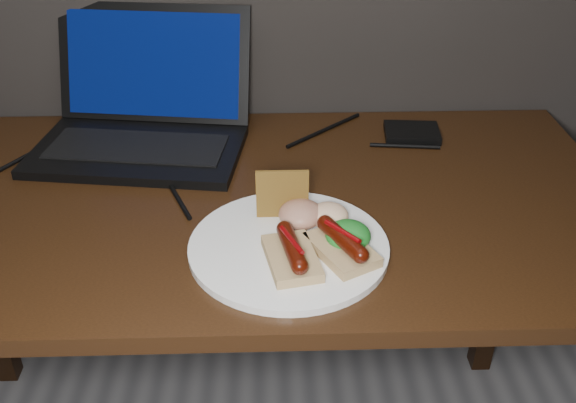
% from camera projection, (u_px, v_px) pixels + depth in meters
% --- Properties ---
extents(desk, '(1.40, 0.70, 0.75)m').
position_uv_depth(desk, '(231.00, 237.00, 1.18)').
color(desk, black).
rests_on(desk, ground).
extents(laptop, '(0.44, 0.38, 0.25)m').
position_uv_depth(laptop, '(144.00, 117.00, 1.28)').
color(laptop, black).
rests_on(laptop, desk).
extents(hard_drive, '(0.12, 0.10, 0.02)m').
position_uv_depth(hard_drive, '(412.00, 133.00, 1.33)').
color(hard_drive, black).
rests_on(hard_drive, desk).
extents(desk_cables, '(0.89, 0.41, 0.01)m').
position_uv_depth(desk_cables, '(224.00, 156.00, 1.25)').
color(desk_cables, black).
rests_on(desk_cables, desk).
extents(plate, '(0.40, 0.40, 0.01)m').
position_uv_depth(plate, '(289.00, 247.00, 0.99)').
color(plate, white).
rests_on(plate, desk).
extents(bread_sausage_center, '(0.09, 0.13, 0.04)m').
position_uv_depth(bread_sausage_center, '(292.00, 253.00, 0.94)').
color(bread_sausage_center, tan).
rests_on(bread_sausage_center, plate).
extents(bread_sausage_right, '(0.12, 0.13, 0.04)m').
position_uv_depth(bread_sausage_right, '(342.00, 245.00, 0.96)').
color(bread_sausage_right, tan).
rests_on(bread_sausage_right, plate).
extents(crispbread, '(0.08, 0.01, 0.08)m').
position_uv_depth(crispbread, '(282.00, 194.00, 1.03)').
color(crispbread, olive).
rests_on(crispbread, plate).
extents(salad_greens, '(0.07, 0.07, 0.04)m').
position_uv_depth(salad_greens, '(348.00, 235.00, 0.98)').
color(salad_greens, '#13611C').
rests_on(salad_greens, plate).
extents(salsa_mound, '(0.07, 0.07, 0.04)m').
position_uv_depth(salsa_mound, '(301.00, 214.00, 1.03)').
color(salsa_mound, maroon).
rests_on(salsa_mound, plate).
extents(coleslaw_mound, '(0.06, 0.06, 0.04)m').
position_uv_depth(coleslaw_mound, '(329.00, 215.00, 1.03)').
color(coleslaw_mound, silver).
rests_on(coleslaw_mound, plate).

